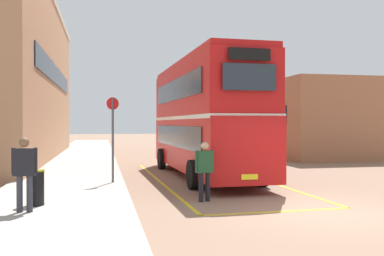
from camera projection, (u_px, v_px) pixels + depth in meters
name	position (u px, v px, depth m)	size (l,w,h in m)	color
ground_plane	(195.00, 162.00, 24.83)	(135.60, 135.60, 0.00)	#846651
sidewalk_left	(81.00, 159.00, 25.84)	(4.00, 57.60, 0.14)	#A39E93
brick_building_left	(0.00, 79.00, 26.14)	(6.56, 23.02, 9.85)	#AD7A56
depot_building_right	(296.00, 120.00, 31.86)	(6.66, 14.98, 4.99)	#9E6647
double_decker_bus	(204.00, 116.00, 18.00)	(2.95, 10.80, 4.75)	black
single_deck_bus	(218.00, 131.00, 34.48)	(2.98, 8.98, 3.02)	black
pedestrian_boarding	(204.00, 167.00, 12.23)	(0.55, 0.35, 1.70)	black
pedestrian_waiting_near	(24.00, 168.00, 10.08)	(0.59, 0.26, 1.76)	#2D2D38
litter_bin	(35.00, 188.00, 10.92)	(0.46, 0.46, 0.90)	black
bus_stop_sign	(113.00, 132.00, 15.20)	(0.43, 0.15, 3.00)	#4C4C51
bay_marking_yellow	(216.00, 183.00, 16.12)	(4.44, 12.84, 0.01)	gold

